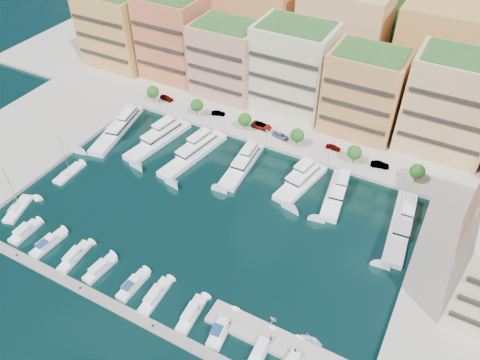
% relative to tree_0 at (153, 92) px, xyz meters
% --- Properties ---
extents(ground, '(400.00, 400.00, 0.00)m').
position_rel_tree_0_xyz_m(ground, '(40.00, -33.50, -4.74)').
color(ground, black).
rests_on(ground, ground).
extents(north_quay, '(220.00, 64.00, 2.00)m').
position_rel_tree_0_xyz_m(north_quay, '(40.00, 28.50, -4.74)').
color(north_quay, '#9E998E').
rests_on(north_quay, ground).
extents(hillside, '(240.00, 40.00, 58.00)m').
position_rel_tree_0_xyz_m(hillside, '(40.00, 76.50, -4.74)').
color(hillside, '#263C18').
rests_on(hillside, ground).
extents(south_pontoon, '(72.00, 2.20, 0.35)m').
position_rel_tree_0_xyz_m(south_pontoon, '(37.00, -63.50, -4.74)').
color(south_pontoon, gray).
rests_on(south_pontoon, ground).
extents(finger_pier, '(32.00, 5.00, 2.00)m').
position_rel_tree_0_xyz_m(finger_pier, '(70.00, -55.50, -4.74)').
color(finger_pier, '#9E998E').
rests_on(finger_pier, ground).
extents(apartment_0, '(22.00, 16.50, 24.80)m').
position_rel_tree_0_xyz_m(apartment_0, '(-26.00, 16.49, 8.57)').
color(apartment_0, tan).
rests_on(apartment_0, north_quay).
extents(apartment_1, '(20.00, 16.50, 26.80)m').
position_rel_tree_0_xyz_m(apartment_1, '(-4.00, 18.49, 9.57)').
color(apartment_1, '#D36F46').
rests_on(apartment_1, north_quay).
extents(apartment_2, '(20.00, 15.50, 22.80)m').
position_rel_tree_0_xyz_m(apartment_2, '(17.00, 16.49, 7.57)').
color(apartment_2, tan).
rests_on(apartment_2, north_quay).
extents(apartment_3, '(22.00, 16.50, 25.80)m').
position_rel_tree_0_xyz_m(apartment_3, '(38.00, 18.49, 9.07)').
color(apartment_3, beige).
rests_on(apartment_3, north_quay).
extents(apartment_4, '(20.00, 15.50, 23.80)m').
position_rel_tree_0_xyz_m(apartment_4, '(60.00, 16.49, 8.07)').
color(apartment_4, '#BA7445').
rests_on(apartment_4, north_quay).
extents(apartment_5, '(22.00, 16.50, 26.80)m').
position_rel_tree_0_xyz_m(apartment_5, '(82.00, 18.49, 9.57)').
color(apartment_5, '#E5B379').
rests_on(apartment_5, north_quay).
extents(backblock_0, '(26.00, 18.00, 30.00)m').
position_rel_tree_0_xyz_m(backblock_0, '(-15.00, 40.50, 11.26)').
color(backblock_0, beige).
rests_on(backblock_0, north_quay).
extents(backblock_1, '(26.00, 18.00, 30.00)m').
position_rel_tree_0_xyz_m(backblock_1, '(15.00, 40.50, 11.26)').
color(backblock_1, '#BA7445').
rests_on(backblock_1, north_quay).
extents(backblock_2, '(26.00, 18.00, 30.00)m').
position_rel_tree_0_xyz_m(backblock_2, '(45.00, 40.50, 11.26)').
color(backblock_2, '#E5B379').
rests_on(backblock_2, north_quay).
extents(backblock_3, '(26.00, 18.00, 30.00)m').
position_rel_tree_0_xyz_m(backblock_3, '(75.00, 40.50, 11.26)').
color(backblock_3, tan).
rests_on(backblock_3, north_quay).
extents(tree_0, '(3.80, 3.80, 5.65)m').
position_rel_tree_0_xyz_m(tree_0, '(0.00, 0.00, 0.00)').
color(tree_0, '#473323').
rests_on(tree_0, north_quay).
extents(tree_1, '(3.80, 3.80, 5.65)m').
position_rel_tree_0_xyz_m(tree_1, '(16.00, 0.00, 0.00)').
color(tree_1, '#473323').
rests_on(tree_1, north_quay).
extents(tree_2, '(3.80, 3.80, 5.65)m').
position_rel_tree_0_xyz_m(tree_2, '(32.00, 0.00, 0.00)').
color(tree_2, '#473323').
rests_on(tree_2, north_quay).
extents(tree_3, '(3.80, 3.80, 5.65)m').
position_rel_tree_0_xyz_m(tree_3, '(48.00, 0.00, 0.00)').
color(tree_3, '#473323').
rests_on(tree_3, north_quay).
extents(tree_4, '(3.80, 3.80, 5.65)m').
position_rel_tree_0_xyz_m(tree_4, '(64.00, 0.00, 0.00)').
color(tree_4, '#473323').
rests_on(tree_4, north_quay).
extents(tree_5, '(3.80, 3.80, 5.65)m').
position_rel_tree_0_xyz_m(tree_5, '(80.00, 0.00, 0.00)').
color(tree_5, '#473323').
rests_on(tree_5, north_quay).
extents(lamppost_0, '(0.30, 0.30, 4.20)m').
position_rel_tree_0_xyz_m(lamppost_0, '(4.00, -2.30, -0.92)').
color(lamppost_0, black).
rests_on(lamppost_0, north_quay).
extents(lamppost_1, '(0.30, 0.30, 4.20)m').
position_rel_tree_0_xyz_m(lamppost_1, '(22.00, -2.30, -0.92)').
color(lamppost_1, black).
rests_on(lamppost_1, north_quay).
extents(lamppost_2, '(0.30, 0.30, 4.20)m').
position_rel_tree_0_xyz_m(lamppost_2, '(40.00, -2.30, -0.92)').
color(lamppost_2, black).
rests_on(lamppost_2, north_quay).
extents(lamppost_3, '(0.30, 0.30, 4.20)m').
position_rel_tree_0_xyz_m(lamppost_3, '(58.00, -2.30, -0.92)').
color(lamppost_3, black).
rests_on(lamppost_3, north_quay).
extents(lamppost_4, '(0.30, 0.30, 4.20)m').
position_rel_tree_0_xyz_m(lamppost_4, '(76.00, -2.30, -0.92)').
color(lamppost_4, black).
rests_on(lamppost_4, north_quay).
extents(yacht_0, '(9.50, 25.16, 7.30)m').
position_rel_tree_0_xyz_m(yacht_0, '(-0.99, -15.82, -3.53)').
color(yacht_0, white).
rests_on(yacht_0, ground).
extents(yacht_1, '(8.23, 22.89, 7.30)m').
position_rel_tree_0_xyz_m(yacht_1, '(12.77, -14.82, -3.65)').
color(yacht_1, white).
rests_on(yacht_1, ground).
extents(yacht_2, '(8.10, 24.11, 7.30)m').
position_rel_tree_0_xyz_m(yacht_2, '(24.88, -15.36, -3.53)').
color(yacht_2, white).
rests_on(yacht_2, ground).
extents(yacht_3, '(5.75, 19.83, 7.30)m').
position_rel_tree_0_xyz_m(yacht_3, '(38.61, -13.47, -3.53)').
color(yacht_3, white).
rests_on(yacht_3, ground).
extents(yacht_4, '(8.22, 18.31, 7.30)m').
position_rel_tree_0_xyz_m(yacht_4, '(54.88, -12.64, -3.65)').
color(yacht_4, white).
rests_on(yacht_4, ground).
extents(yacht_5, '(6.61, 18.26, 7.30)m').
position_rel_tree_0_xyz_m(yacht_5, '(64.13, -12.68, -3.53)').
color(yacht_5, white).
rests_on(yacht_5, ground).
extents(yacht_6, '(6.43, 24.29, 7.30)m').
position_rel_tree_0_xyz_m(yacht_6, '(80.70, -15.49, -3.53)').
color(yacht_6, white).
rests_on(yacht_6, ground).
extents(cruiser_0, '(2.92, 7.48, 2.55)m').
position_rel_tree_0_xyz_m(cruiser_0, '(6.44, -58.08, -4.20)').
color(cruiser_0, white).
rests_on(cruiser_0, ground).
extents(cruiser_1, '(3.04, 8.81, 2.66)m').
position_rel_tree_0_xyz_m(cruiser_1, '(13.76, -58.12, -4.17)').
color(cruiser_1, white).
rests_on(cruiser_1, ground).
extents(cruiser_2, '(3.01, 8.91, 2.55)m').
position_rel_tree_0_xyz_m(cruiser_2, '(21.39, -58.10, -4.20)').
color(cruiser_2, white).
rests_on(cruiser_2, ground).
extents(cruiser_3, '(3.17, 8.00, 2.55)m').
position_rel_tree_0_xyz_m(cruiser_3, '(28.42, -58.09, -4.20)').
color(cruiser_3, white).
rests_on(cruiser_3, ground).
extents(cruiser_4, '(2.71, 7.97, 2.66)m').
position_rel_tree_0_xyz_m(cruiser_4, '(37.06, -58.10, -4.17)').
color(cruiser_4, white).
rests_on(cruiser_4, ground).
extents(cruiser_5, '(2.90, 9.13, 2.55)m').
position_rel_tree_0_xyz_m(cruiser_5, '(42.58, -58.10, -4.20)').
color(cruiser_5, white).
rests_on(cruiser_5, ground).
extents(cruiser_6, '(3.11, 8.70, 2.55)m').
position_rel_tree_0_xyz_m(cruiser_6, '(51.10, -58.09, -4.20)').
color(cruiser_6, white).
rests_on(cruiser_6, ground).
extents(cruiser_7, '(3.57, 8.57, 2.66)m').
position_rel_tree_0_xyz_m(cruiser_7, '(57.73, -58.11, -4.17)').
color(cruiser_7, white).
rests_on(cruiser_7, ground).
extents(cruiser_8, '(2.67, 7.68, 2.55)m').
position_rel_tree_0_xyz_m(cruiser_8, '(66.07, -58.08, -4.20)').
color(cruiser_8, white).
rests_on(cruiser_8, ground).
extents(sailboat_1, '(3.04, 8.89, 13.20)m').
position_rel_tree_0_xyz_m(sailboat_1, '(0.40, -37.96, -4.43)').
color(sailboat_1, white).
rests_on(sailboat_1, ground).
extents(sailboat_0, '(5.48, 9.69, 13.20)m').
position_rel_tree_0_xyz_m(sailboat_0, '(-0.84, -53.45, -4.43)').
color(sailboat_0, white).
rests_on(sailboat_0, ground).
extents(tender_2, '(4.39, 3.27, 0.87)m').
position_rel_tree_0_xyz_m(tender_2, '(73.50, -52.50, -4.31)').
color(tender_2, white).
rests_on(tender_2, ground).
extents(tender_1, '(1.87, 1.71, 0.84)m').
position_rel_tree_0_xyz_m(tender_1, '(65.39, -51.56, -4.33)').
color(tender_1, beige).
rests_on(tender_1, ground).
extents(car_0, '(4.75, 2.32, 1.56)m').
position_rel_tree_0_xyz_m(car_0, '(2.71, 2.97, -2.96)').
color(car_0, gray).
rests_on(car_0, north_quay).
extents(car_1, '(4.25, 2.70, 1.32)m').
position_rel_tree_0_xyz_m(car_1, '(21.30, 3.22, -3.08)').
color(car_1, gray).
rests_on(car_1, north_quay).
extents(car_2, '(6.13, 3.09, 1.66)m').
position_rel_tree_0_xyz_m(car_2, '(35.70, 3.36, -2.91)').
color(car_2, gray).
rests_on(car_2, north_quay).
extents(car_3, '(5.02, 2.47, 1.41)m').
position_rel_tree_0_xyz_m(car_3, '(42.49, 1.58, -3.04)').
color(car_3, gray).
rests_on(car_3, north_quay).
extents(car_4, '(4.07, 1.69, 1.38)m').
position_rel_tree_0_xyz_m(car_4, '(57.40, 3.57, -3.05)').
color(car_4, gray).
rests_on(car_4, north_quay).
extents(car_5, '(4.96, 2.55, 1.56)m').
position_rel_tree_0_xyz_m(car_5, '(70.67, 1.99, -2.96)').
color(car_5, gray).
rests_on(car_5, north_quay).
extents(person_0, '(0.68, 0.69, 1.60)m').
position_rel_tree_0_xyz_m(person_0, '(66.90, -56.01, -2.94)').
color(person_0, '#222645').
rests_on(person_0, finger_pier).
extents(person_1, '(1.02, 0.98, 1.66)m').
position_rel_tree_0_xyz_m(person_1, '(71.73, -56.44, -2.91)').
color(person_1, '#513430').
rests_on(person_1, finger_pier).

